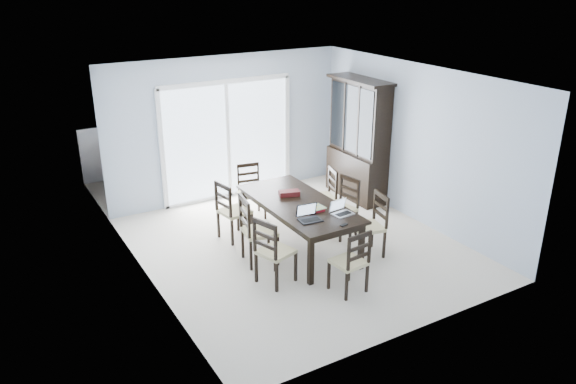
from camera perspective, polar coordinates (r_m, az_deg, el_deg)
name	(u,v)px	position (r m, az deg, el deg)	size (l,w,h in m)	color
floor	(298,247)	(8.63, 1.06, -5.64)	(5.00, 5.00, 0.00)	beige
ceiling	(300,77)	(7.79, 1.19, 11.62)	(5.00, 5.00, 0.00)	white
back_wall	(227,128)	(10.24, -6.25, 6.49)	(4.50, 0.02, 2.60)	#A6B4C6
wall_left	(146,197)	(7.27, -14.19, -0.47)	(0.02, 5.00, 2.60)	#A6B4C6
wall_right	(416,144)	(9.43, 12.90, 4.75)	(0.02, 5.00, 2.60)	#A6B4C6
balcony	(209,181)	(11.52, -8.04, 1.09)	(4.50, 2.00, 0.10)	gray
railing	(189,141)	(12.22, -10.02, 5.14)	(4.50, 0.06, 1.10)	#99999E
dining_table	(299,207)	(8.34, 1.09, -1.52)	(1.00, 2.20, 0.75)	black
china_hutch	(358,141)	(10.26, 7.14, 5.16)	(0.50, 1.38, 2.20)	black
sliding_door	(228,140)	(10.27, -6.14, 5.31)	(2.52, 0.05, 2.18)	silver
chair_left_near	(271,245)	(7.41, -1.76, -5.40)	(0.54, 0.53, 1.11)	black
chair_left_mid	(253,223)	(7.94, -3.61, -3.19)	(0.52, 0.51, 1.18)	black
chair_left_far	(229,205)	(8.67, -5.99, -1.32)	(0.50, 0.48, 1.11)	black
chair_right_near	(374,218)	(8.30, 8.72, -2.61)	(0.49, 0.48, 1.10)	black
chair_right_mid	(345,200)	(8.89, 5.79, -0.84)	(0.49, 0.48, 1.08)	black
chair_right_far	(327,190)	(9.31, 3.95, 0.24)	(0.50, 0.49, 1.06)	black
chair_end_near	(353,256)	(7.26, 6.67, -6.48)	(0.43, 0.44, 1.04)	black
chair_end_far	(250,185)	(9.56, -3.89, 0.76)	(0.46, 0.47, 1.05)	black
laptop_dark	(310,217)	(7.69, 2.29, -2.57)	(0.33, 0.25, 0.21)	black
laptop_silver	(343,211)	(7.91, 5.61, -1.97)	(0.31, 0.23, 0.20)	silver
book_stack	(314,209)	(8.03, 2.68, -1.73)	(0.29, 0.23, 0.05)	maroon
cell_phone	(344,225)	(7.60, 5.69, -3.35)	(0.12, 0.05, 0.01)	black
game_box	(289,193)	(8.54, 0.12, -0.12)	(0.31, 0.15, 0.08)	#440D13
hot_tub	(174,160)	(11.26, -11.52, 3.22)	(2.14, 1.99, 0.95)	maroon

